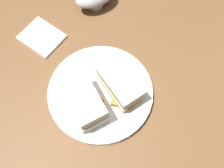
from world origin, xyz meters
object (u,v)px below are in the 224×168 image
at_px(sandwich_half_left, 84,102).
at_px(napkin, 42,37).
at_px(plate, 100,92).
at_px(sandwich_half_right, 122,84).

xyz_separation_m(sandwich_half_left, napkin, (-0.21, 0.13, -0.05)).
bearing_deg(napkin, plate, -20.52).
bearing_deg(plate, sandwich_half_left, -105.02).
relative_size(plate, sandwich_half_left, 1.99).
bearing_deg(napkin, sandwich_half_right, -11.69).
distance_m(plate, sandwich_half_right, 0.06).
bearing_deg(sandwich_half_left, sandwich_half_right, 53.03).
height_order(sandwich_half_right, napkin, sandwich_half_right).
relative_size(sandwich_half_left, sandwich_half_right, 0.97).
xyz_separation_m(plate, napkin, (-0.22, 0.08, -0.00)).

